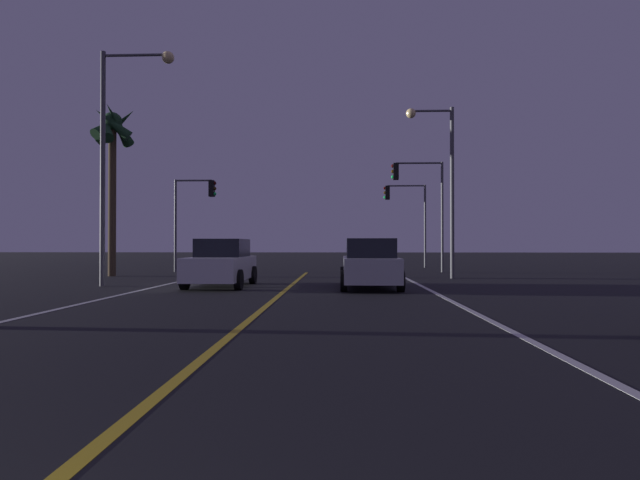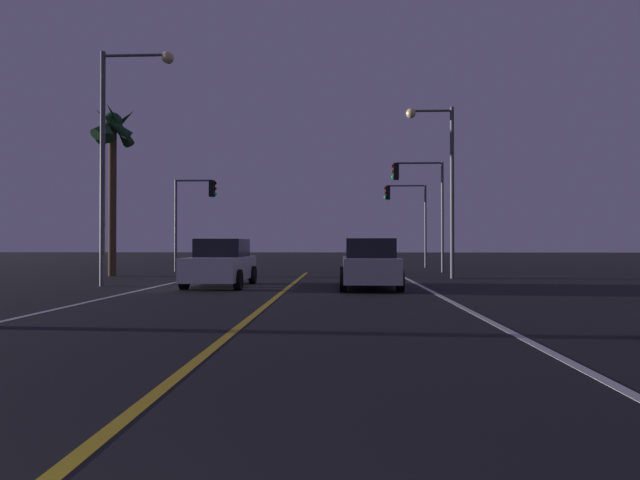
{
  "view_description": "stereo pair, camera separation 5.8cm",
  "coord_description": "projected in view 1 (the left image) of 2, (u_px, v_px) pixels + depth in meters",
  "views": [
    {
      "loc": [
        1.79,
        0.06,
        1.49
      ],
      "look_at": [
        0.85,
        23.59,
        1.72
      ],
      "focal_mm": 28.2,
      "sensor_mm": 36.0,
      "label": 1
    },
    {
      "loc": [
        1.85,
        0.06,
        1.49
      ],
      "look_at": [
        0.85,
        23.59,
        1.72
      ],
      "focal_mm": 28.2,
      "sensor_mm": 36.0,
      "label": 2
    }
  ],
  "objects": [
    {
      "name": "lane_edge_right",
      "position": [
        483.0,
        317.0,
        10.31
      ],
      "size": [
        0.16,
        33.02,
        0.01
      ],
      "primitive_type": "cube",
      "color": "silver",
      "rests_on": "ground"
    },
    {
      "name": "lane_edge_left",
      "position": [
        34.0,
        314.0,
        10.69
      ],
      "size": [
        0.16,
        33.02,
        0.01
      ],
      "primitive_type": "cube",
      "color": "silver",
      "rests_on": "ground"
    },
    {
      "name": "lane_center_divider",
      "position": [
        255.0,
        316.0,
        10.5
      ],
      "size": [
        0.16,
        33.02,
        0.01
      ],
      "primitive_type": "cube",
      "color": "gold",
      "rests_on": "ground"
    },
    {
      "name": "car_lead_same_lane",
      "position": [
        370.0,
        264.0,
        17.22
      ],
      "size": [
        2.02,
        4.3,
        1.7
      ],
      "rotation": [
        0.0,
        0.0,
        1.57
      ],
      "color": "black",
      "rests_on": "ground"
    },
    {
      "name": "car_oncoming",
      "position": [
        222.0,
        263.0,
        17.95
      ],
      "size": [
        2.02,
        4.3,
        1.7
      ],
      "rotation": [
        0.0,
        0.0,
        -1.57
      ],
      "color": "black",
      "rests_on": "ground"
    },
    {
      "name": "traffic_light_near_right",
      "position": [
        419.0,
        191.0,
        27.29
      ],
      "size": [
        2.83,
        0.36,
        6.0
      ],
      "rotation": [
        0.0,
        0.0,
        3.14
      ],
      "color": "#4C4C51",
      "rests_on": "ground"
    },
    {
      "name": "traffic_light_near_left",
      "position": [
        195.0,
        204.0,
        27.78
      ],
      "size": [
        2.36,
        0.36,
        5.11
      ],
      "color": "#4C4C51",
      "rests_on": "ground"
    },
    {
      "name": "traffic_light_far_right",
      "position": [
        405.0,
        206.0,
        32.78
      ],
      "size": [
        2.77,
        0.36,
        5.41
      ],
      "rotation": [
        0.0,
        0.0,
        3.14
      ],
      "color": "#4C4C51",
      "rests_on": "ground"
    },
    {
      "name": "street_lamp_right_near",
      "position": [
        608.0,
        46.0,
        8.11
      ],
      "size": [
        2.59,
        0.44,
        7.27
      ],
      "rotation": [
        0.0,
        0.0,
        3.14
      ],
      "color": "#4C4C51",
      "rests_on": "ground"
    },
    {
      "name": "street_lamp_left_mid",
      "position": [
        119.0,
        137.0,
        18.08
      ],
      "size": [
        2.69,
        0.44,
        8.48
      ],
      "color": "#4C4C51",
      "rests_on": "ground"
    },
    {
      "name": "street_lamp_right_far",
      "position": [
        441.0,
        169.0,
        22.31
      ],
      "size": [
        2.12,
        0.44,
        7.61
      ],
      "rotation": [
        0.0,
        0.0,
        3.14
      ],
      "color": "#4C4C51",
      "rests_on": "ground"
    },
    {
      "name": "palm_tree_left_mid",
      "position": [
        112.0,
        138.0,
        23.96
      ],
      "size": [
        2.25,
        2.25,
        8.25
      ],
      "color": "#473826",
      "rests_on": "ground"
    }
  ]
}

